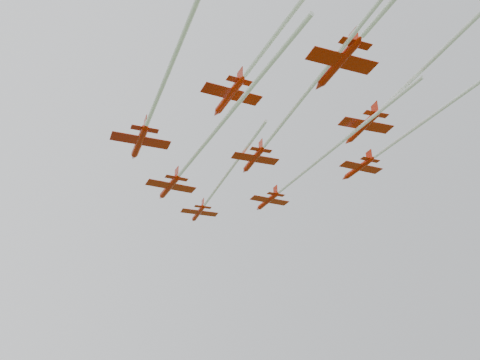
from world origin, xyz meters
TOP-DOWN VIEW (x-y plane):
  - jet_lead at (-4.00, 8.87)m, footprint 17.74×45.66m
  - jet_row2_left at (-19.10, -7.80)m, footprint 16.41×57.05m
  - jet_row2_right at (3.16, -10.15)m, footprint 15.60×52.22m
  - jet_row3_left at (-33.89, -22.71)m, footprint 22.92×64.61m
  - jet_row3_mid at (-13.08, -25.13)m, footprint 21.53×57.06m
  - jet_row3_right at (9.19, -27.43)m, footprint 14.06×43.69m
  - jet_row4_left at (-25.97, -35.31)m, footprint 15.64×52.30m
  - jet_row4_right at (-2.50, -37.14)m, footprint 17.39×42.13m

SIDE VIEW (x-z plane):
  - jet_row2_left at x=-19.10m, z-range 58.05..60.89m
  - jet_row3_left at x=-33.89m, z-range 58.26..61.14m
  - jet_row3_mid at x=-13.08m, z-range 59.96..62.49m
  - jet_row2_right at x=3.16m, z-range 60.05..62.53m
  - jet_row4_left at x=-25.97m, z-range 60.46..63.16m
  - jet_lead at x=-4.00m, z-range 60.88..63.38m
  - jet_row3_right at x=9.19m, z-range 61.23..63.74m
  - jet_row4_right at x=-2.50m, z-range 61.14..63.86m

